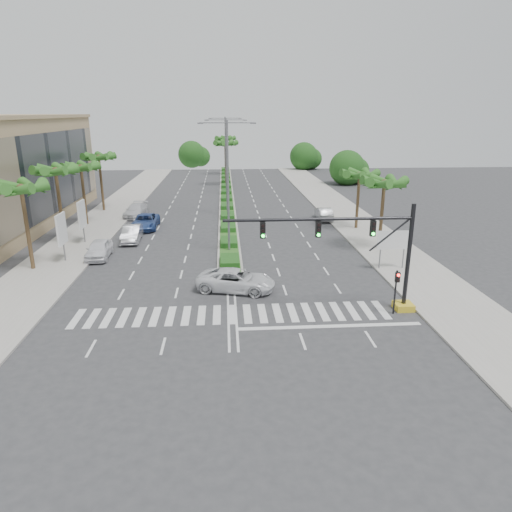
{
  "coord_description": "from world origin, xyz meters",
  "views": [
    {
      "loc": [
        -0.34,
        -27.41,
        12.67
      ],
      "look_at": [
        1.79,
        3.1,
        3.0
      ],
      "focal_mm": 32.0,
      "sensor_mm": 36.0,
      "label": 1
    }
  ],
  "objects": [
    {
      "name": "signal_gantry",
      "position": [
        9.27,
        -0.0,
        3.46
      ],
      "size": [
        12.6,
        1.2,
        7.2
      ],
      "color": "gold",
      "rests_on": "ground"
    },
    {
      "name": "car_right",
      "position": [
        11.8,
        26.79,
        0.77
      ],
      "size": [
        1.78,
        4.72,
        1.54
      ],
      "primitive_type": "imported",
      "rotation": [
        0.0,
        0.0,
        3.11
      ],
      "color": "#ABACB0",
      "rests_on": "ground"
    },
    {
      "name": "palm_right_far",
      "position": [
        14.5,
        22.0,
        5.91
      ],
      "size": [
        4.57,
        4.68,
        6.75
      ],
      "color": "brown",
      "rests_on": "ground"
    },
    {
      "name": "billboard_near",
      "position": [
        -14.5,
        12.0,
        2.96
      ],
      "size": [
        0.18,
        2.1,
        4.35
      ],
      "color": "slate",
      "rests_on": "ground"
    },
    {
      "name": "car_parked_d",
      "position": [
        -11.56,
        30.19,
        0.8
      ],
      "size": [
        2.7,
        5.66,
        1.59
      ],
      "primitive_type": "imported",
      "rotation": [
        0.0,
        0.0,
        -0.09
      ],
      "color": "silver",
      "rests_on": "ground"
    },
    {
      "name": "direction_sign",
      "position": [
        13.5,
        7.99,
        2.45
      ],
      "size": [
        2.7,
        0.11,
        3.4
      ],
      "color": "slate",
      "rests_on": "ground"
    },
    {
      "name": "palm_left_near",
      "position": [
        -16.5,
        10.0,
        6.69
      ],
      "size": [
        4.57,
        4.68,
        7.55
      ],
      "color": "brown",
      "rests_on": "ground"
    },
    {
      "name": "footpath_left",
      "position": [
        -15.2,
        20.0,
        0.07
      ],
      "size": [
        6.0,
        120.0,
        0.15
      ],
      "primitive_type": "cube",
      "color": "gray",
      "rests_on": "ground"
    },
    {
      "name": "palm_left_mid",
      "position": [
        -16.5,
        18.0,
        7.08
      ],
      "size": [
        4.57,
        4.68,
        7.95
      ],
      "color": "brown",
      "rests_on": "ground"
    },
    {
      "name": "streetlight_far",
      "position": [
        0.0,
        46.0,
        6.81
      ],
      "size": [
        5.1,
        0.25,
        12.0
      ],
      "color": "slate",
      "rests_on": "ground"
    },
    {
      "name": "billboard_far",
      "position": [
        -14.5,
        18.0,
        2.96
      ],
      "size": [
        0.18,
        2.1,
        4.35
      ],
      "color": "slate",
      "rests_on": "ground"
    },
    {
      "name": "palm_right_near",
      "position": [
        14.5,
        14.0,
        6.2
      ],
      "size": [
        4.57,
        4.68,
        7.05
      ],
      "color": "brown",
      "rests_on": "ground"
    },
    {
      "name": "car_parked_b",
      "position": [
        -9.9,
        18.53,
        0.81
      ],
      "size": [
        1.89,
        4.95,
        1.61
      ],
      "primitive_type": "imported",
      "rotation": [
        0.0,
        0.0,
        0.04
      ],
      "color": "#B7B6BB",
      "rests_on": "ground"
    },
    {
      "name": "streetlight_near",
      "position": [
        0.0,
        14.0,
        6.81
      ],
      "size": [
        5.1,
        0.25,
        12.0
      ],
      "color": "slate",
      "rests_on": "ground"
    },
    {
      "name": "car_parked_a",
      "position": [
        -11.8,
        13.05,
        0.81
      ],
      "size": [
        2.08,
        4.81,
        1.62
      ],
      "primitive_type": "imported",
      "rotation": [
        0.0,
        0.0,
        0.04
      ],
      "color": "white",
      "rests_on": "ground"
    },
    {
      "name": "palm_left_far",
      "position": [
        -16.5,
        26.0,
        6.5
      ],
      "size": [
        4.57,
        4.68,
        7.35
      ],
      "color": "brown",
      "rests_on": "ground"
    },
    {
      "name": "footpath_right",
      "position": [
        15.2,
        20.0,
        0.07
      ],
      "size": [
        6.0,
        120.0,
        0.15
      ],
      "primitive_type": "cube",
      "color": "gray",
      "rests_on": "ground"
    },
    {
      "name": "streetlight_mid",
      "position": [
        0.0,
        30.0,
        6.81
      ],
      "size": [
        5.1,
        0.25,
        12.0
      ],
      "color": "slate",
      "rests_on": "ground"
    },
    {
      "name": "car_crossing",
      "position": [
        0.39,
        4.21,
        0.8
      ],
      "size": [
        6.24,
        4.04,
        1.6
      ],
      "primitive_type": "imported",
      "rotation": [
        0.0,
        0.0,
        1.31
      ],
      "color": "white",
      "rests_on": "ground"
    },
    {
      "name": "palm_median_a",
      "position": [
        0.0,
        55.0,
        7.17
      ],
      "size": [
        4.57,
        4.68,
        8.05
      ],
      "color": "brown",
      "rests_on": "ground"
    },
    {
      "name": "palm_left_end",
      "position": [
        -16.5,
        34.0,
        6.88
      ],
      "size": [
        4.57,
        4.68,
        7.75
      ],
      "color": "brown",
      "rests_on": "ground"
    },
    {
      "name": "pedestrian_signal",
      "position": [
        10.6,
        -0.68,
        2.04
      ],
      "size": [
        0.28,
        0.36,
        3.0
      ],
      "color": "black",
      "rests_on": "ground"
    },
    {
      "name": "median",
      "position": [
        0.0,
        45.0,
        0.1
      ],
      "size": [
        2.2,
        75.0,
        0.2
      ],
      "primitive_type": "cube",
      "color": "gray",
      "rests_on": "ground"
    },
    {
      "name": "palm_median_b",
      "position": [
        0.0,
        70.0,
        7.17
      ],
      "size": [
        4.57,
        4.68,
        8.05
      ],
      "color": "brown",
      "rests_on": "ground"
    },
    {
      "name": "median_grass",
      "position": [
        0.0,
        45.0,
        0.22
      ],
      "size": [
        1.8,
        75.0,
        0.04
      ],
      "primitive_type": "cube",
      "color": "#2F4E1A",
      "rests_on": "median"
    },
    {
      "name": "car_parked_c",
      "position": [
        -9.36,
        23.88,
        0.81
      ],
      "size": [
        2.7,
        5.81,
        1.61
      ],
      "primitive_type": "imported",
      "rotation": [
        0.0,
        0.0,
        0.01
      ],
      "color": "#2E4B8E",
      "rests_on": "ground"
    },
    {
      "name": "ground",
      "position": [
        0.0,
        0.0,
        0.0
      ],
      "size": [
        160.0,
        160.0,
        0.0
      ],
      "primitive_type": "plane",
      "color": "#333335",
      "rests_on": "ground"
    }
  ]
}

